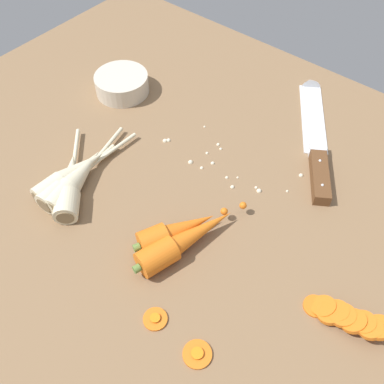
% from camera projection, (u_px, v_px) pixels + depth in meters
% --- Properties ---
extents(ground_plane, '(1.20, 0.90, 0.04)m').
position_uv_depth(ground_plane, '(199.00, 198.00, 0.76)').
color(ground_plane, brown).
extents(chefs_knife, '(0.22, 0.31, 0.04)m').
position_uv_depth(chefs_knife, '(315.00, 130.00, 0.83)').
color(chefs_knife, silver).
rests_on(chefs_knife, ground_plane).
extents(whole_carrot, '(0.08, 0.20, 0.04)m').
position_uv_depth(whole_carrot, '(184.00, 241.00, 0.66)').
color(whole_carrot, orange).
rests_on(whole_carrot, ground_plane).
extents(whole_carrot_second, '(0.09, 0.15, 0.04)m').
position_uv_depth(whole_carrot_second, '(175.00, 232.00, 0.67)').
color(whole_carrot_second, orange).
rests_on(whole_carrot_second, ground_plane).
extents(parsnip_front, '(0.05, 0.22, 0.04)m').
position_uv_depth(parsnip_front, '(72.00, 175.00, 0.74)').
color(parsnip_front, beige).
rests_on(parsnip_front, ground_plane).
extents(parsnip_mid_left, '(0.05, 0.18, 0.04)m').
position_uv_depth(parsnip_mid_left, '(68.00, 183.00, 0.73)').
color(parsnip_mid_left, beige).
rests_on(parsnip_mid_left, ground_plane).
extents(parsnip_mid_right, '(0.08, 0.22, 0.04)m').
position_uv_depth(parsnip_mid_right, '(77.00, 179.00, 0.74)').
color(parsnip_mid_right, beige).
rests_on(parsnip_mid_right, ground_plane).
extents(parsnip_back, '(0.16, 0.17, 0.04)m').
position_uv_depth(parsnip_back, '(70.00, 185.00, 0.73)').
color(parsnip_back, beige).
rests_on(parsnip_back, ground_plane).
extents(carrot_slice_stack, '(0.12, 0.05, 0.04)m').
position_uv_depth(carrot_slice_stack, '(346.00, 316.00, 0.59)').
color(carrot_slice_stack, orange).
rests_on(carrot_slice_stack, ground_plane).
extents(carrot_slice_stray_near, '(0.04, 0.04, 0.01)m').
position_uv_depth(carrot_slice_stray_near, '(197.00, 354.00, 0.57)').
color(carrot_slice_stray_near, orange).
rests_on(carrot_slice_stray_near, ground_plane).
extents(carrot_slice_stray_mid, '(0.03, 0.03, 0.01)m').
position_uv_depth(carrot_slice_stray_mid, '(155.00, 318.00, 0.60)').
color(carrot_slice_stray_mid, orange).
rests_on(carrot_slice_stray_mid, ground_plane).
extents(prep_bowl, '(0.11, 0.11, 0.04)m').
position_uv_depth(prep_bowl, '(122.00, 83.00, 0.90)').
color(prep_bowl, beige).
rests_on(prep_bowl, ground_plane).
extents(mince_crumbs, '(0.25, 0.11, 0.01)m').
position_uv_depth(mince_crumbs, '(215.00, 162.00, 0.79)').
color(mince_crumbs, beige).
rests_on(mince_crumbs, ground_plane).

